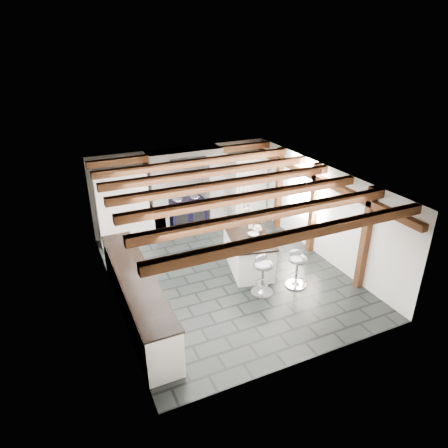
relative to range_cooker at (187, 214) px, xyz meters
name	(u,v)px	position (x,y,z in m)	size (l,w,h in m)	color
ground	(227,275)	(0.00, -2.68, -0.47)	(6.00, 6.00, 0.00)	black
room_shell	(180,214)	(-0.61, -1.26, 0.60)	(6.00, 6.03, 6.00)	white
range_cooker	(187,214)	(0.00, 0.00, 0.00)	(1.00, 0.63, 0.99)	black
kitchen_island	(248,250)	(0.59, -2.54, -0.03)	(1.27, 1.89, 1.14)	white
bar_stool_near	(297,264)	(1.19, -3.69, 0.06)	(0.54, 0.54, 0.85)	silver
bar_stool_far	(263,270)	(0.37, -3.63, 0.08)	(0.48, 0.48, 0.88)	silver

